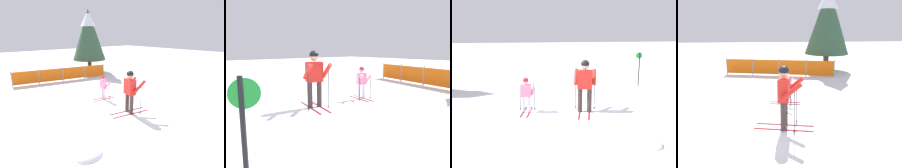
# 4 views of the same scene
# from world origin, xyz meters

# --- Properties ---
(ground_plane) EXTENTS (60.00, 60.00, 0.00)m
(ground_plane) POSITION_xyz_m (0.00, 0.00, 0.00)
(ground_plane) COLOR white
(skier_adult) EXTENTS (1.70, 0.83, 1.76)m
(skier_adult) POSITION_xyz_m (0.30, -0.26, 1.05)
(skier_adult) COLOR maroon
(skier_adult) RESTS_ON ground_plane
(skier_child) EXTENTS (1.13, 0.55, 1.18)m
(skier_child) POSITION_xyz_m (0.43, 1.68, 0.69)
(skier_child) COLOR maroon
(skier_child) RESTS_ON ground_plane
(safety_fence) EXTENTS (6.00, 1.30, 0.97)m
(safety_fence) POSITION_xyz_m (0.33, 6.17, 0.48)
(safety_fence) COLOR gray
(safety_fence) RESTS_ON ground_plane
(conifer_far) EXTENTS (2.67, 2.67, 4.96)m
(conifer_far) POSITION_xyz_m (3.30, 7.46, 3.07)
(conifer_far) COLOR #4C3823
(conifer_far) RESTS_ON ground_plane
(snow_mound) EXTENTS (0.80, 0.68, 0.32)m
(snow_mound) POSITION_xyz_m (-2.39, -1.41, 0.00)
(snow_mound) COLOR white
(snow_mound) RESTS_ON ground_plane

